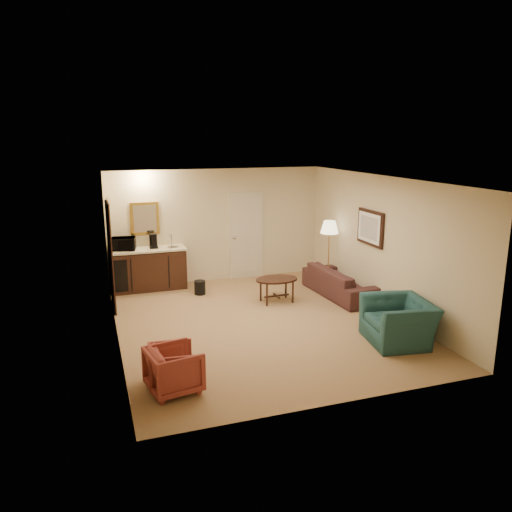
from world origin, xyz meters
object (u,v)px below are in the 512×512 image
(teal_armchair, at_px, (399,314))
(coffee_table, at_px, (277,290))
(rose_chair_near, at_px, (174,368))
(coffee_maker, at_px, (153,241))
(sofa, at_px, (341,278))
(floor_lamp, at_px, (329,254))
(wetbar_cabinet, at_px, (149,269))
(microwave, at_px, (123,242))
(rose_chair_far, at_px, (172,364))
(waste_bin, at_px, (200,288))

(teal_armchair, distance_m, coffee_table, 2.81)
(rose_chair_near, distance_m, coffee_maker, 4.81)
(sofa, relative_size, rose_chair_near, 3.01)
(floor_lamp, distance_m, coffee_maker, 3.89)
(teal_armchair, xyz_separation_m, coffee_table, (-1.16, 2.55, -0.23))
(rose_chair_near, bearing_deg, coffee_maker, -15.44)
(rose_chair_near, relative_size, coffee_table, 0.77)
(rose_chair_near, height_order, floor_lamp, floor_lamp)
(rose_chair_near, xyz_separation_m, coffee_maker, (0.38, 4.74, 0.74))
(wetbar_cabinet, bearing_deg, microwave, 174.32)
(wetbar_cabinet, distance_m, rose_chair_far, 4.57)
(wetbar_cabinet, height_order, teal_armchair, teal_armchair)
(teal_armchair, height_order, waste_bin, teal_armchair)
(teal_armchair, relative_size, microwave, 2.22)
(wetbar_cabinet, relative_size, waste_bin, 5.49)
(rose_chair_near, distance_m, waste_bin, 4.19)
(wetbar_cabinet, bearing_deg, coffee_maker, 9.14)
(waste_bin, relative_size, coffee_maker, 0.93)
(rose_chair_near, bearing_deg, floor_lamp, -59.23)
(teal_armchair, relative_size, rose_chair_far, 1.78)
(teal_armchair, bearing_deg, wetbar_cabinet, -131.59)
(teal_armchair, bearing_deg, sofa, -177.33)
(floor_lamp, relative_size, coffee_maker, 4.70)
(coffee_table, bearing_deg, rose_chair_near, -131.12)
(wetbar_cabinet, distance_m, microwave, 0.80)
(floor_lamp, bearing_deg, rose_chair_near, -138.41)
(rose_chair_far, height_order, floor_lamp, floor_lamp)
(teal_armchair, xyz_separation_m, waste_bin, (-2.55, 3.55, -0.33))
(rose_chair_near, height_order, coffee_maker, coffee_maker)
(sofa, bearing_deg, teal_armchair, 170.59)
(wetbar_cabinet, height_order, waste_bin, wetbar_cabinet)
(teal_armchair, bearing_deg, rose_chair_near, -74.41)
(teal_armchair, distance_m, coffee_maker, 5.51)
(wetbar_cabinet, height_order, sofa, wetbar_cabinet)
(teal_armchair, bearing_deg, coffee_maker, -132.82)
(coffee_maker, bearing_deg, waste_bin, -53.30)
(wetbar_cabinet, xyz_separation_m, floor_lamp, (3.85, -1.08, 0.29))
(sofa, relative_size, rose_chair_far, 3.26)
(teal_armchair, relative_size, coffee_maker, 3.44)
(floor_lamp, bearing_deg, microwave, 165.43)
(coffee_table, bearing_deg, teal_armchair, -65.46)
(coffee_maker, bearing_deg, floor_lamp, -28.69)
(sofa, height_order, rose_chair_far, sofa)
(floor_lamp, bearing_deg, teal_armchair, -95.75)
(floor_lamp, xyz_separation_m, coffee_maker, (-3.72, 1.10, 0.33))
(rose_chair_far, xyz_separation_m, floor_lamp, (4.10, 3.48, 0.44))
(waste_bin, bearing_deg, wetbar_cabinet, 143.76)
(wetbar_cabinet, bearing_deg, rose_chair_far, -93.14)
(sofa, distance_m, floor_lamp, 0.78)
(rose_chair_near, relative_size, waste_bin, 2.26)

